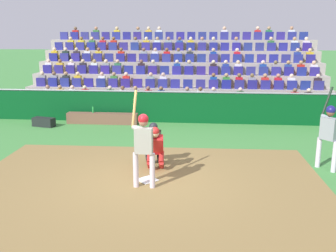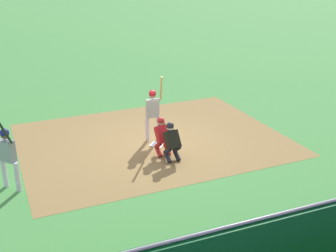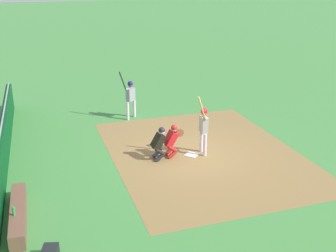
{
  "view_description": "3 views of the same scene",
  "coord_description": "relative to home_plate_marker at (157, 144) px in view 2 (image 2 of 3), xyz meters",
  "views": [
    {
      "loc": [
        -1.4,
        9.08,
        3.62
      ],
      "look_at": [
        -0.51,
        -0.15,
        1.39
      ],
      "focal_mm": 41.22,
      "sensor_mm": 36.0,
      "label": 1
    },
    {
      "loc": [
        -4.63,
        -12.4,
        5.9
      ],
      "look_at": [
        0.02,
        -0.92,
        1.02
      ],
      "focal_mm": 45.62,
      "sensor_mm": 36.0,
      "label": 2
    },
    {
      "loc": [
        13.71,
        -5.13,
        6.61
      ],
      "look_at": [
        -0.22,
        -0.86,
        1.18
      ],
      "focal_mm": 45.69,
      "sensor_mm": 36.0,
      "label": 3
    }
  ],
  "objects": [
    {
      "name": "catcher_crouching",
      "position": [
        -0.1,
        -0.74,
        0.69
      ],
      "size": [
        0.49,
        0.73,
        1.26
      ],
      "color": "red",
      "rests_on": "ground_plane"
    },
    {
      "name": "ground_plane",
      "position": [
        0.0,
        0.0,
        -0.02
      ],
      "size": [
        160.0,
        160.0,
        0.0
      ],
      "primitive_type": "plane",
      "color": "#438A40"
    },
    {
      "name": "home_plate_umpire",
      "position": [
        -0.0,
        -1.27,
        0.67
      ],
      "size": [
        0.5,
        0.54,
        1.25
      ],
      "color": "#212228",
      "rests_on": "ground_plane"
    },
    {
      "name": "batter_at_plate",
      "position": [
        0.02,
        0.44,
        1.12
      ],
      "size": [
        0.57,
        0.48,
        2.33
      ],
      "color": "silver",
      "rests_on": "ground_plane"
    },
    {
      "name": "infield_dirt_patch",
      "position": [
        0.0,
        0.5,
        -0.01
      ],
      "size": [
        9.07,
        7.03,
        0.01
      ],
      "primitive_type": "cube",
      "rotation": [
        0.0,
        0.0,
        0.02
      ],
      "color": "olive",
      "rests_on": "ground_plane"
    },
    {
      "name": "on_deck_batter",
      "position": [
        -4.73,
        -1.28,
        1.09
      ],
      "size": [
        0.49,
        0.78,
        2.22
      ],
      "color": "silver",
      "rests_on": "ground_plane"
    },
    {
      "name": "home_plate_marker",
      "position": [
        0.0,
        0.0,
        0.0
      ],
      "size": [
        0.62,
        0.62,
        0.02
      ],
      "primitive_type": "cube",
      "rotation": [
        0.0,
        0.0,
        0.79
      ],
      "color": "white",
      "rests_on": "infield_dirt_patch"
    },
    {
      "name": "dugout_wall",
      "position": [
        0.0,
        -6.65,
        0.61
      ],
      "size": [
        15.99,
        0.24,
        1.31
      ],
      "color": "#07451B",
      "rests_on": "ground_plane"
    }
  ]
}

